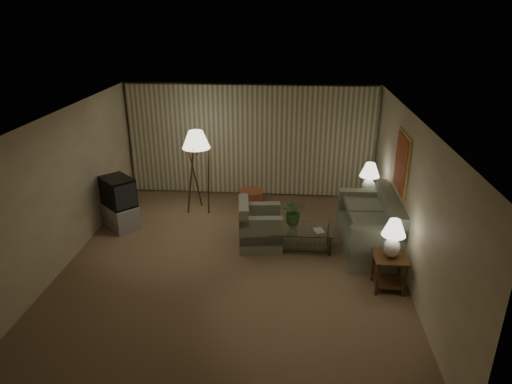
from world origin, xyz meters
TOP-DOWN VIEW (x-y plane):
  - ground at (0.00, 0.00)m, footprint 7.00×7.00m
  - room_shell at (0.02, 1.51)m, footprint 6.04×7.02m
  - sofa at (2.50, 0.82)m, footprint 1.97×1.06m
  - armchair at (0.44, 0.80)m, footprint 1.04×1.01m
  - side_table_near at (2.65, -0.53)m, footprint 0.53×0.53m
  - side_table_far at (2.65, 2.07)m, footprint 0.45×0.38m
  - table_lamp_near at (2.65, -0.53)m, footprint 0.38×0.38m
  - table_lamp_far at (2.65, 2.07)m, footprint 0.41×0.41m
  - coffee_table at (1.23, 0.72)m, footprint 1.23×0.67m
  - tv_cabinet at (-2.55, 1.32)m, footprint 1.31×1.31m
  - crt_tv at (-2.55, 1.32)m, footprint 1.21×1.21m
  - floor_lamp at (-1.07, 2.28)m, footprint 0.61×0.61m
  - ottoman at (0.09, 2.66)m, footprint 0.63×0.63m
  - vase at (1.08, 0.72)m, footprint 0.18×0.18m
  - flowers at (1.08, 0.72)m, footprint 0.51×0.45m
  - book at (1.48, 0.62)m, footprint 0.23×0.28m

SIDE VIEW (x-z plane):
  - ground at x=0.00m, z-range 0.00..0.00m
  - ottoman at x=0.09m, z-range 0.00..0.38m
  - tv_cabinet at x=-2.55m, z-range 0.00..0.50m
  - coffee_table at x=1.23m, z-range 0.07..0.49m
  - armchair at x=0.44m, z-range 0.00..0.72m
  - side_table_far at x=2.65m, z-range 0.09..0.69m
  - side_table_near at x=2.65m, z-range 0.11..0.71m
  - book at x=1.48m, z-range 0.41..0.43m
  - sofa at x=2.50m, z-range 0.00..0.85m
  - vase at x=1.08m, z-range 0.42..0.57m
  - crt_tv at x=-2.55m, z-range 0.50..1.10m
  - flowers at x=1.08m, z-range 0.57..1.07m
  - floor_lamp at x=-1.07m, z-range 0.04..1.92m
  - table_lamp_near at x=2.65m, z-range 0.66..1.32m
  - table_lamp_far at x=2.65m, z-range 0.66..1.38m
  - room_shell at x=0.02m, z-range 0.39..3.11m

